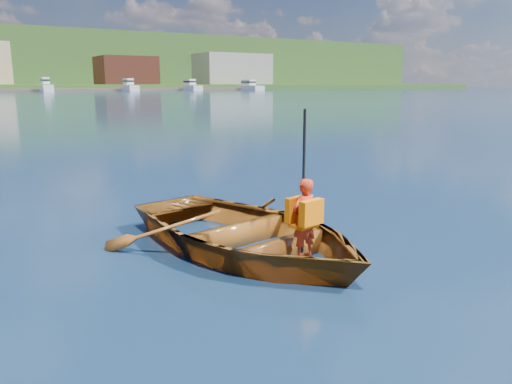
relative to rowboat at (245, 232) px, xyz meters
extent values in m
plane|color=#111C3E|center=(0.92, -0.99, -0.26)|extent=(600.00, 600.00, 0.00)
imported|color=brown|center=(0.00, 0.00, 0.00)|extent=(3.59, 4.45, 0.82)
imported|color=red|center=(0.34, -0.85, 0.34)|extent=(0.40, 0.31, 0.99)
cube|color=orange|center=(0.36, -0.97, 0.44)|extent=(0.35, 0.17, 0.30)
cube|color=orange|center=(0.31, -0.73, 0.44)|extent=(0.35, 0.15, 0.30)
cube|color=orange|center=(0.34, -0.85, 0.26)|extent=(0.34, 0.28, 0.05)
cylinder|color=black|center=(0.45, -0.67, 0.74)|extent=(0.04, 0.04, 1.80)
cube|color=brown|center=(45.92, 164.01, 6.24)|extent=(18.00, 16.00, 9.00)
cube|color=gray|center=(85.92, 164.01, 7.24)|extent=(26.00, 16.00, 11.00)
cube|color=silver|center=(17.48, 142.01, 0.59)|extent=(2.58, 9.21, 2.13)
cube|color=silver|center=(17.48, 142.93, 2.77)|extent=(1.81, 4.15, 1.80)
cube|color=black|center=(17.48, 142.93, 2.87)|extent=(1.86, 4.33, 0.50)
cube|color=silver|center=(40.33, 142.01, 0.52)|extent=(2.85, 10.17, 1.94)
cube|color=silver|center=(40.33, 143.03, 2.58)|extent=(1.99, 4.58, 1.80)
cube|color=black|center=(40.33, 143.03, 2.68)|extent=(2.05, 4.78, 0.50)
cube|color=silver|center=(59.86, 142.01, 0.47)|extent=(3.04, 10.87, 1.83)
cube|color=silver|center=(59.86, 143.10, 2.47)|extent=(2.13, 4.89, 1.80)
cube|color=black|center=(59.86, 143.10, 2.57)|extent=(2.19, 5.11, 0.50)
cube|color=silver|center=(81.18, 142.01, 0.43)|extent=(3.56, 12.72, 1.72)
cube|color=silver|center=(81.18, 143.29, 2.36)|extent=(2.49, 5.73, 1.80)
cube|color=black|center=(81.18, 143.29, 2.46)|extent=(2.57, 5.98, 0.50)
cylinder|color=#382314|center=(16.83, 261.83, 17.77)|extent=(0.80, 0.80, 2.93)
sphere|color=#235717|center=(16.83, 261.83, 21.67)|extent=(5.46, 5.46, 5.46)
cylinder|color=#382314|center=(85.46, 271.37, 19.51)|extent=(0.80, 0.80, 2.60)
sphere|color=#235717|center=(85.46, 271.37, 22.98)|extent=(4.86, 4.86, 4.86)
cylinder|color=#382314|center=(75.41, 233.29, 12.16)|extent=(0.80, 0.80, 3.12)
sphere|color=#235717|center=(75.41, 233.29, 16.31)|extent=(5.82, 5.82, 5.82)
cylinder|color=#382314|center=(25.91, 225.20, 10.51)|extent=(0.80, 0.80, 3.06)
sphere|color=#235717|center=(25.91, 225.20, 14.60)|extent=(5.72, 5.72, 5.72)
cylinder|color=#382314|center=(132.31, 235.23, 12.27)|extent=(0.80, 0.80, 2.57)
sphere|color=#235717|center=(132.31, 235.23, 15.70)|extent=(4.80, 4.80, 4.80)
cylinder|color=#382314|center=(162.35, 265.47, 18.89)|extent=(0.80, 0.80, 3.71)
sphere|color=#235717|center=(162.35, 265.47, 23.83)|extent=(6.93, 6.93, 6.93)
cylinder|color=#382314|center=(110.27, 250.35, 15.29)|extent=(0.80, 0.80, 2.56)
sphere|color=#235717|center=(110.27, 250.35, 18.70)|extent=(4.77, 4.77, 4.77)
camera|label=1|loc=(-3.08, -5.55, 1.93)|focal=35.00mm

